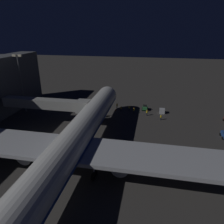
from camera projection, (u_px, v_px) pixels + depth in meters
name	position (u px, v px, depth m)	size (l,w,h in m)	color
ground_plane	(87.00, 148.00, 45.09)	(320.00, 320.00, 0.00)	#383533
airliner_at_gate	(69.00, 149.00, 34.69)	(51.54, 66.91, 19.26)	silver
jet_bridge	(52.00, 104.00, 54.96)	(24.26, 3.40, 7.05)	#9E9E99
apron_floodlight_mast	(21.00, 79.00, 61.60)	(2.90, 0.50, 17.37)	#59595E
baggage_tug_spare	(145.00, 108.00, 65.84)	(1.86, 2.29, 1.95)	#287038
baggage_container_near_belt	(162.00, 111.00, 63.40)	(1.59, 1.57, 1.47)	#B7BABF
ground_crew_near_nose_gear	(121.00, 108.00, 64.80)	(0.40, 0.40, 1.72)	black
ground_crew_by_belt_loader	(147.00, 112.00, 61.52)	(0.40, 0.40, 1.83)	black
ground_crew_marshaller_fwd	(129.00, 108.00, 65.07)	(0.40, 0.40, 1.73)	black
ground_crew_under_port_wing	(134.00, 110.00, 63.14)	(0.40, 0.40, 1.87)	black
ground_crew_by_tug	(117.00, 106.00, 67.05)	(0.40, 0.40, 1.86)	black
ground_crew_walking_aft	(161.00, 117.00, 58.55)	(0.40, 0.40, 1.72)	black
traffic_cone_nose_port	(116.00, 110.00, 65.62)	(0.36, 0.36, 0.55)	orange
traffic_cone_nose_starboard	(102.00, 109.00, 66.41)	(0.36, 0.36, 0.55)	orange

